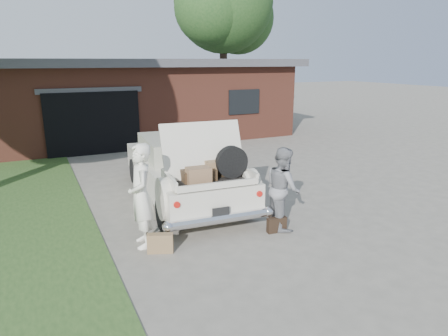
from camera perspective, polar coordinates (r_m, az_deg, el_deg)
name	(u,v)px	position (r m, az deg, el deg)	size (l,w,h in m)	color
ground	(237,228)	(8.05, 1.89, -8.59)	(90.00, 90.00, 0.00)	gray
house	(138,97)	(18.59, -12.20, 9.94)	(12.80, 7.80, 3.30)	brown
tree_right	(225,8)	(24.76, 0.11, 21.93)	(6.55, 5.70, 9.31)	#38281E
sedan	(183,168)	(9.58, -5.85, -0.02)	(2.34, 5.23, 2.05)	beige
woman_left	(141,196)	(7.16, -11.74, -3.93)	(0.68, 0.45, 1.87)	white
woman_right	(283,188)	(7.92, 8.44, -2.83)	(0.79, 0.62, 1.63)	gray
suitcase_left	(160,243)	(7.12, -9.10, -10.57)	(0.45, 0.14, 0.34)	olive
suitcase_right	(277,225)	(7.89, 7.54, -8.04)	(0.39, 0.12, 0.30)	black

